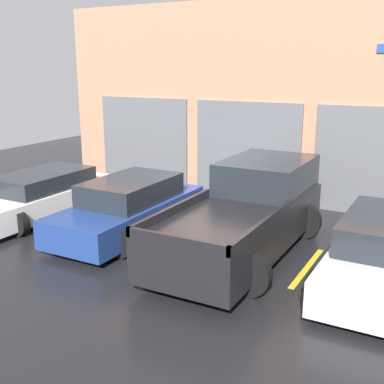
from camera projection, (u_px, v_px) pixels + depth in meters
name	position (u px, v px, depth m)	size (l,w,h in m)	color
ground_plane	(208.00, 226.00, 12.26)	(28.00, 28.00, 0.00)	black
shophouse_building	(258.00, 104.00, 14.32)	(13.47, 0.68, 5.84)	#D17A5B
pickup_truck	(248.00, 212.00, 10.53)	(2.59, 5.50, 1.85)	black
sedan_white	(41.00, 195.00, 13.08)	(2.12, 4.79, 1.19)	white
sedan_side	(130.00, 208.00, 11.69)	(2.20, 4.45, 1.33)	navy
parking_stripe_far_left	(5.00, 207.00, 13.88)	(0.12, 2.20, 0.01)	gold
parking_stripe_left	(84.00, 223.00, 12.51)	(0.12, 2.20, 0.01)	gold
parking_stripe_centre	(182.00, 242.00, 11.14)	(0.12, 2.20, 0.01)	gold
parking_stripe_right	(307.00, 267.00, 9.77)	(0.12, 2.20, 0.01)	gold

